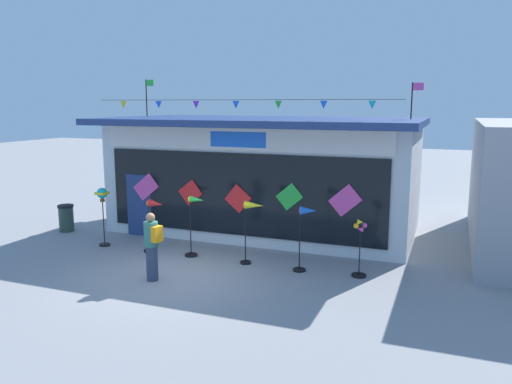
# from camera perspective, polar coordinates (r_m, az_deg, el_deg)

# --- Properties ---
(ground_plane) EXTENTS (80.00, 80.00, 0.00)m
(ground_plane) POSITION_cam_1_polar(r_m,az_deg,el_deg) (13.08, -8.89, -9.19)
(ground_plane) COLOR gray
(kite_shop_building) EXTENTS (10.14, 5.52, 5.11)m
(kite_shop_building) POSITION_cam_1_polar(r_m,az_deg,el_deg) (17.10, 1.03, 2.07)
(kite_shop_building) COLOR silver
(kite_shop_building) RESTS_ON ground_plane
(wind_spinner_far_left) EXTENTS (0.33, 0.33, 1.78)m
(wind_spinner_far_left) POSITION_cam_1_polar(r_m,az_deg,el_deg) (15.85, -16.86, -1.01)
(wind_spinner_far_left) COLOR black
(wind_spinner_far_left) RESTS_ON ground_plane
(wind_spinner_left) EXTENTS (0.70, 0.36, 1.56)m
(wind_spinner_left) POSITION_cam_1_polar(r_m,az_deg,el_deg) (14.80, -11.36, -2.53)
(wind_spinner_left) COLOR black
(wind_spinner_left) RESTS_ON ground_plane
(wind_spinner_center_left) EXTENTS (0.64, 0.36, 1.72)m
(wind_spinner_center_left) POSITION_cam_1_polar(r_m,az_deg,el_deg) (14.24, -6.93, -3.10)
(wind_spinner_center_left) COLOR black
(wind_spinner_center_left) RESTS_ON ground_plane
(wind_spinner_center_right) EXTENTS (0.67, 0.30, 1.72)m
(wind_spinner_center_right) POSITION_cam_1_polar(r_m,az_deg,el_deg) (13.40, -0.46, -2.83)
(wind_spinner_center_right) COLOR black
(wind_spinner_center_right) RESTS_ON ground_plane
(wind_spinner_right) EXTENTS (0.60, 0.32, 1.72)m
(wind_spinner_right) POSITION_cam_1_polar(r_m,az_deg,el_deg) (12.89, 5.57, -3.76)
(wind_spinner_right) COLOR black
(wind_spinner_right) RESTS_ON ground_plane
(wind_spinner_far_right) EXTENTS (0.36, 0.36, 1.47)m
(wind_spinner_far_right) POSITION_cam_1_polar(r_m,az_deg,el_deg) (12.84, 11.56, -6.25)
(wind_spinner_far_right) COLOR black
(wind_spinner_far_right) RESTS_ON ground_plane
(person_near_camera) EXTENTS (0.47, 0.35, 1.68)m
(person_near_camera) POSITION_cam_1_polar(r_m,az_deg,el_deg) (12.55, -11.61, -5.86)
(person_near_camera) COLOR #333D56
(person_near_camera) RESTS_ON ground_plane
(trash_bin) EXTENTS (0.52, 0.52, 0.90)m
(trash_bin) POSITION_cam_1_polar(r_m,az_deg,el_deg) (18.23, -20.54, -2.74)
(trash_bin) COLOR #2D4238
(trash_bin) RESTS_ON ground_plane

